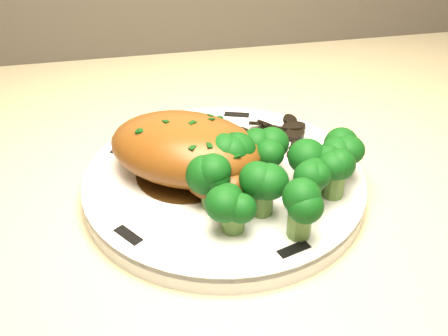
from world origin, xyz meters
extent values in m
cube|color=beige|center=(-0.05, 1.67, 0.92)|extent=(2.16, 0.71, 0.03)
cube|color=#4C443A|center=(-0.05, 1.99, 0.99)|extent=(2.16, 0.02, 0.12)
cylinder|color=white|center=(-0.02, 1.62, 0.94)|extent=(0.34, 0.34, 0.02)
cube|color=black|center=(0.10, 1.62, 0.95)|extent=(0.01, 0.03, 0.00)
cube|color=black|center=(0.02, 1.74, 0.95)|extent=(0.03, 0.02, 0.00)
cube|color=black|center=(-0.12, 1.69, 0.95)|extent=(0.03, 0.03, 0.00)
cube|color=black|center=(-0.12, 1.55, 0.95)|extent=(0.03, 0.03, 0.00)
cube|color=black|center=(0.02, 1.51, 0.95)|extent=(0.03, 0.02, 0.00)
cylinder|color=#331D09|center=(-0.05, 1.63, 0.95)|extent=(0.10, 0.10, 0.00)
ellipsoid|color=brown|center=(-0.05, 1.63, 0.98)|extent=(0.19, 0.17, 0.06)
ellipsoid|color=brown|center=(-0.03, 1.59, 0.97)|extent=(0.09, 0.08, 0.03)
cube|color=#0B340B|center=(-0.09, 1.66, 1.01)|extent=(0.01, 0.00, 0.00)
cube|color=#0B340B|center=(-0.08, 1.65, 1.01)|extent=(0.01, 0.00, 0.00)
cube|color=#0B340B|center=(-0.06, 1.64, 1.01)|extent=(0.01, 0.00, 0.00)
cube|color=#0B340B|center=(-0.04, 1.63, 1.01)|extent=(0.01, 0.00, 0.00)
cube|color=#0B340B|center=(-0.03, 1.63, 1.01)|extent=(0.01, 0.00, 0.00)
cube|color=#0B340B|center=(-0.01, 1.62, 1.01)|extent=(0.01, 0.00, 0.00)
cylinder|color=black|center=(0.06, 1.67, 0.95)|extent=(0.02, 0.02, 0.01)
cylinder|color=black|center=(0.06, 1.68, 0.96)|extent=(0.02, 0.02, 0.01)
cylinder|color=black|center=(0.06, 1.68, 0.96)|extent=(0.02, 0.03, 0.01)
cylinder|color=black|center=(0.05, 1.69, 0.95)|extent=(0.03, 0.03, 0.01)
cylinder|color=black|center=(0.04, 1.69, 0.96)|extent=(0.02, 0.02, 0.01)
cylinder|color=black|center=(0.03, 1.70, 0.96)|extent=(0.02, 0.02, 0.02)
cylinder|color=black|center=(0.01, 1.69, 0.95)|extent=(0.03, 0.02, 0.01)
cylinder|color=black|center=(0.00, 1.69, 0.96)|extent=(0.03, 0.03, 0.00)
cylinder|color=black|center=(0.00, 1.68, 0.96)|extent=(0.03, 0.03, 0.01)
cylinder|color=black|center=(-0.01, 1.68, 0.95)|extent=(0.03, 0.03, 0.02)
cylinder|color=black|center=(-0.01, 1.67, 0.96)|extent=(0.02, 0.02, 0.01)
cylinder|color=black|center=(-0.01, 1.66, 0.96)|extent=(0.03, 0.03, 0.02)
cylinder|color=black|center=(0.00, 1.66, 0.95)|extent=(0.03, 0.03, 0.01)
cylinder|color=black|center=(0.00, 1.65, 0.96)|extent=(0.03, 0.03, 0.01)
cylinder|color=black|center=(0.01, 1.65, 0.96)|extent=(0.03, 0.03, 0.02)
cylinder|color=black|center=(0.03, 1.65, 0.95)|extent=(0.03, 0.03, 0.02)
cylinder|color=black|center=(0.04, 1.65, 0.96)|extent=(0.03, 0.03, 0.01)
cylinder|color=black|center=(0.05, 1.65, 0.96)|extent=(0.04, 0.04, 0.01)
cylinder|color=black|center=(0.06, 1.66, 0.95)|extent=(0.04, 0.04, 0.02)
cylinder|color=black|center=(0.06, 1.66, 0.96)|extent=(0.03, 0.04, 0.01)
cylinder|color=#567E35|center=(-0.01, 1.60, 0.97)|extent=(0.02, 0.02, 0.03)
sphere|color=black|center=(-0.01, 1.60, 0.98)|extent=(0.03, 0.03, 0.03)
cylinder|color=#567E35|center=(0.02, 1.61, 0.97)|extent=(0.02, 0.02, 0.03)
sphere|color=black|center=(0.02, 1.61, 0.98)|extent=(0.03, 0.03, 0.03)
cylinder|color=#567E35|center=(0.06, 1.60, 0.97)|extent=(0.02, 0.02, 0.03)
sphere|color=black|center=(0.06, 1.60, 0.98)|extent=(0.03, 0.03, 0.03)
cylinder|color=#567E35|center=(0.00, 1.56, 0.97)|extent=(0.02, 0.02, 0.03)
sphere|color=black|center=(0.00, 1.56, 0.98)|extent=(0.03, 0.03, 0.03)
cylinder|color=#567E35|center=(0.05, 1.55, 0.97)|extent=(0.02, 0.02, 0.03)
sphere|color=black|center=(0.05, 1.55, 0.98)|extent=(0.03, 0.03, 0.03)
cylinder|color=#567E35|center=(0.08, 1.57, 0.97)|extent=(0.02, 0.02, 0.03)
sphere|color=black|center=(0.08, 1.57, 0.98)|extent=(0.03, 0.03, 0.03)
cylinder|color=#567E35|center=(-0.03, 1.54, 0.97)|extent=(0.02, 0.02, 0.03)
sphere|color=black|center=(-0.03, 1.54, 0.98)|extent=(0.03, 0.03, 0.03)
cylinder|color=#567E35|center=(0.03, 1.52, 0.97)|extent=(0.02, 0.02, 0.03)
sphere|color=black|center=(0.03, 1.52, 0.98)|extent=(0.03, 0.03, 0.03)
cylinder|color=#567E35|center=(-0.04, 1.58, 0.97)|extent=(0.02, 0.02, 0.03)
sphere|color=black|center=(-0.04, 1.58, 0.98)|extent=(0.03, 0.03, 0.03)
cylinder|color=#567E35|center=(0.09, 1.60, 0.97)|extent=(0.02, 0.02, 0.03)
sphere|color=black|center=(0.09, 1.60, 0.98)|extent=(0.03, 0.03, 0.03)
camera|label=1|loc=(-0.10, 1.17, 1.28)|focal=45.00mm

